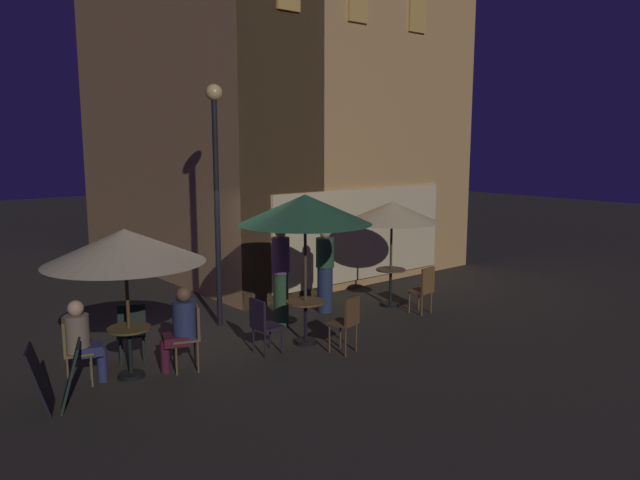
% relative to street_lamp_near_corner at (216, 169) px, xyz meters
% --- Properties ---
extents(ground_plane, '(60.00, 60.00, 0.00)m').
position_rel_street_lamp_near_corner_xyz_m(ground_plane, '(-0.67, -0.50, -2.88)').
color(ground_plane, '#2F2B23').
extents(cafe_building, '(7.30, 8.93, 8.43)m').
position_rel_street_lamp_near_corner_xyz_m(cafe_building, '(3.10, 3.46, 1.33)').
color(cafe_building, tan).
rests_on(cafe_building, ground).
extents(street_lamp_near_corner, '(0.29, 0.29, 4.36)m').
position_rel_street_lamp_near_corner_xyz_m(street_lamp_near_corner, '(0.00, 0.00, 0.00)').
color(street_lamp_near_corner, black).
rests_on(street_lamp_near_corner, ground).
extents(menu_sandwich_board, '(0.78, 0.73, 0.83)m').
position_rel_street_lamp_near_corner_xyz_m(menu_sandwich_board, '(-3.44, -1.81, -2.45)').
color(menu_sandwich_board, black).
rests_on(menu_sandwich_board, ground).
extents(cafe_table_0, '(0.60, 0.60, 0.78)m').
position_rel_street_lamp_near_corner_xyz_m(cafe_table_0, '(3.43, -1.06, -2.37)').
color(cafe_table_0, black).
rests_on(cafe_table_0, ground).
extents(cafe_table_1, '(0.65, 0.65, 0.73)m').
position_rel_street_lamp_near_corner_xyz_m(cafe_table_1, '(0.59, -1.81, -2.38)').
color(cafe_table_1, black).
rests_on(cafe_table_1, ground).
extents(cafe_table_2, '(0.61, 0.61, 0.74)m').
position_rel_street_lamp_near_corner_xyz_m(cafe_table_2, '(-2.28, -1.38, -2.39)').
color(cafe_table_2, black).
rests_on(cafe_table_2, ground).
extents(patio_umbrella_0, '(1.95, 1.95, 2.17)m').
position_rel_street_lamp_near_corner_xyz_m(patio_umbrella_0, '(3.43, -1.06, -0.93)').
color(patio_umbrella_0, black).
rests_on(patio_umbrella_0, ground).
extents(patio_umbrella_1, '(2.20, 2.20, 2.52)m').
position_rel_street_lamp_near_corner_xyz_m(patio_umbrella_1, '(0.59, -1.81, -0.61)').
color(patio_umbrella_1, black).
rests_on(patio_umbrella_1, ground).
extents(patio_umbrella_2, '(2.24, 2.24, 2.17)m').
position_rel_street_lamp_near_corner_xyz_m(patio_umbrella_2, '(-2.28, -1.38, -0.96)').
color(patio_umbrella_2, black).
rests_on(patio_umbrella_2, ground).
extents(cafe_chair_0, '(0.41, 0.41, 0.94)m').
position_rel_street_lamp_near_corner_xyz_m(cafe_chair_0, '(3.49, -1.92, -2.32)').
color(cafe_chair_0, brown).
rests_on(cafe_chair_0, ground).
extents(cafe_chair_1, '(0.41, 0.41, 0.92)m').
position_rel_street_lamp_near_corner_xyz_m(cafe_chair_1, '(-0.28, -1.81, -2.34)').
color(cafe_chair_1, black).
rests_on(cafe_chair_1, ground).
extents(cafe_chair_2, '(0.47, 0.47, 0.93)m').
position_rel_street_lamp_near_corner_xyz_m(cafe_chair_2, '(0.80, -2.63, -2.31)').
color(cafe_chair_2, brown).
rests_on(cafe_chair_2, ground).
extents(cafe_chair_3, '(0.50, 0.50, 0.99)m').
position_rel_street_lamp_near_corner_xyz_m(cafe_chair_3, '(-1.46, -1.67, -2.28)').
color(cafe_chair_3, brown).
rests_on(cafe_chair_3, ground).
extents(cafe_chair_4, '(0.56, 0.56, 0.85)m').
position_rel_street_lamp_near_corner_xyz_m(cafe_chair_4, '(-1.96, -0.68, -2.36)').
color(cafe_chair_4, black).
rests_on(cafe_chair_4, ground).
extents(cafe_chair_5, '(0.47, 0.47, 0.95)m').
position_rel_street_lamp_near_corner_xyz_m(cafe_chair_5, '(-3.03, -1.16, -2.31)').
color(cafe_chair_5, brown).
rests_on(cafe_chair_5, ground).
extents(patron_seated_0, '(0.54, 0.45, 1.28)m').
position_rel_street_lamp_near_corner_xyz_m(patron_seated_0, '(-1.59, -1.63, -2.15)').
color(patron_seated_0, '#451523').
rests_on(patron_seated_0, ground).
extents(patron_seated_1, '(0.52, 0.42, 1.21)m').
position_rel_street_lamp_near_corner_xyz_m(patron_seated_1, '(-2.89, -1.20, -2.19)').
color(patron_seated_1, navy).
rests_on(patron_seated_1, ground).
extents(patron_standing_2, '(0.36, 0.36, 1.70)m').
position_rel_street_lamp_near_corner_xyz_m(patron_standing_2, '(2.09, -0.54, -2.02)').
color(patron_standing_2, '#24304D').
rests_on(patron_standing_2, ground).
extents(patron_standing_3, '(0.33, 0.33, 1.85)m').
position_rel_street_lamp_near_corner_xyz_m(patron_standing_3, '(0.87, -0.74, -1.94)').
color(patron_standing_3, '#2B4C2A').
rests_on(patron_standing_3, ground).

